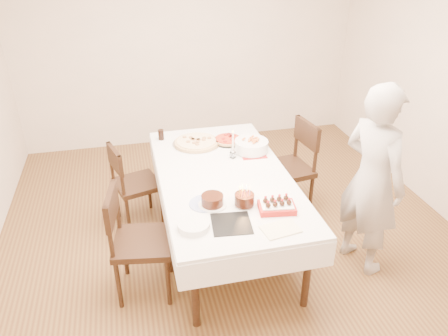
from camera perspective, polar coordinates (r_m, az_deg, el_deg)
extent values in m
plane|color=#51321C|center=(4.29, 1.48, -9.80)|extent=(5.00, 5.00, 0.00)
cube|color=beige|center=(5.95, -4.67, 15.81)|extent=(4.50, 0.04, 2.70)
cube|color=white|center=(4.09, 0.00, -5.45)|extent=(1.21, 2.17, 0.75)
imported|color=beige|center=(3.81, 18.77, -1.57)|extent=(0.58, 0.71, 1.69)
cylinder|color=beige|center=(4.44, -3.63, 3.36)|extent=(0.63, 0.63, 0.04)
cylinder|color=red|center=(4.49, 0.52, 3.69)|extent=(0.32, 0.32, 0.04)
cube|color=#B21E1E|center=(4.26, 3.77, 1.86)|extent=(0.25, 0.25, 0.01)
cylinder|color=white|center=(4.28, 3.59, 2.92)|extent=(0.34, 0.34, 0.11)
cylinder|color=white|center=(4.12, 1.17, 3.19)|extent=(0.08, 0.08, 0.29)
cylinder|color=black|center=(4.57, -8.22, 4.33)|extent=(0.07, 0.07, 0.11)
cylinder|color=#32160C|center=(3.44, -1.53, -4.27)|extent=(0.29, 0.29, 0.09)
cube|color=black|center=(3.27, 0.97, -7.32)|extent=(0.32, 0.32, 0.01)
cylinder|color=#3A1A0F|center=(3.43, 2.69, -3.63)|extent=(0.19, 0.19, 0.15)
cube|color=beige|center=(3.23, 7.39, -8.00)|extent=(0.30, 0.22, 0.02)
cylinder|color=white|center=(3.22, -3.98, -7.46)|extent=(0.30, 0.30, 0.05)
cylinder|color=white|center=(3.49, -2.48, -4.65)|extent=(0.29, 0.29, 0.01)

